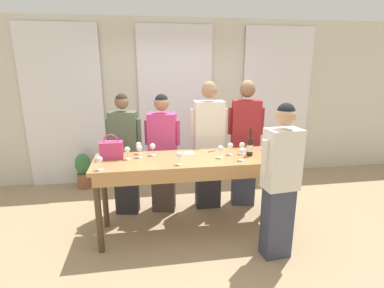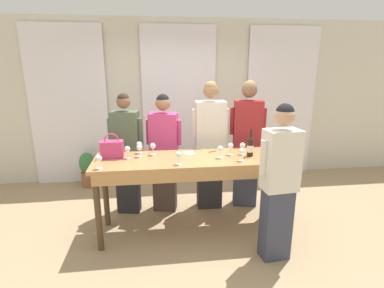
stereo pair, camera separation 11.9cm
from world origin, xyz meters
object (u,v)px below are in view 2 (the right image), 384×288
at_px(wine_glass_front_mid, 243,146).
at_px(host_pouring, 279,182).
at_px(wine_glass_center_left, 286,152).
at_px(wine_glass_by_bottle, 242,152).
at_px(wine_glass_front_left, 266,142).
at_px(guest_striped_shirt, 247,143).
at_px(guest_pink_top, 164,152).
at_px(wine_glass_center_right, 139,148).
at_px(wine_glass_center_mid, 178,155).
at_px(guest_cream_sweater, 210,145).
at_px(wine_glass_back_right, 220,149).
at_px(handbag, 112,149).
at_px(wine_glass_near_host, 231,146).
at_px(wine_glass_by_handbag, 127,150).
at_px(wine_bottle, 250,146).
at_px(wine_glass_back_left, 139,145).
at_px(tasting_bar, 193,168).
at_px(potted_plant, 87,169).
at_px(guest_olive_jacket, 126,153).
at_px(wine_glass_back_mid, 153,146).
at_px(wine_glass_front_right, 99,159).

xyz_separation_m(wine_glass_front_mid, host_pouring, (0.19, -0.69, -0.20)).
bearing_deg(wine_glass_center_left, wine_glass_by_bottle, 170.83).
height_order(wine_glass_front_left, guest_striped_shirt, guest_striped_shirt).
bearing_deg(guest_pink_top, wine_glass_center_right, -120.74).
height_order(wine_glass_center_mid, guest_cream_sweater, guest_cream_sweater).
bearing_deg(wine_glass_front_left, wine_glass_center_left, -81.05).
distance_m(wine_glass_back_right, guest_cream_sweater, 0.70).
xyz_separation_m(handbag, guest_striped_shirt, (1.82, 0.51, -0.12)).
bearing_deg(handbag, wine_glass_by_bottle, -11.88).
height_order(wine_glass_near_host, host_pouring, host_pouring).
bearing_deg(wine_glass_by_handbag, host_pouring, -23.95).
bearing_deg(guest_pink_top, wine_glass_front_left, -18.78).
bearing_deg(wine_glass_back_right, wine_bottle, 4.89).
distance_m(handbag, host_pouring, 1.94).
distance_m(wine_glass_by_bottle, guest_striped_shirt, 0.89).
distance_m(wine_glass_center_left, wine_glass_back_left, 1.77).
xyz_separation_m(wine_glass_back_right, host_pouring, (0.50, -0.58, -0.20)).
bearing_deg(wine_glass_back_right, wine_glass_front_mid, 19.35).
distance_m(wine_bottle, wine_glass_back_left, 1.37).
bearing_deg(tasting_bar, guest_cream_sweater, 63.58).
relative_size(wine_glass_by_bottle, host_pouring, 0.09).
bearing_deg(wine_bottle, wine_glass_center_left, -35.79).
bearing_deg(wine_bottle, potted_plant, 144.35).
bearing_deg(wine_glass_by_handbag, wine_bottle, -3.49).
xyz_separation_m(handbag, wine_glass_near_host, (1.43, -0.07, 0.00)).
xyz_separation_m(guest_olive_jacket, host_pouring, (1.66, -1.27, 0.01)).
bearing_deg(wine_glass_back_mid, wine_glass_front_right, -142.94).
xyz_separation_m(tasting_bar, host_pouring, (0.82, -0.61, 0.03)).
height_order(wine_bottle, guest_olive_jacket, guest_olive_jacket).
distance_m(wine_glass_center_right, potted_plant, 1.97).
distance_m(wine_glass_center_left, wine_glass_center_right, 1.72).
bearing_deg(wine_glass_by_bottle, guest_striped_shirt, 68.42).
bearing_deg(potted_plant, wine_glass_by_bottle, -40.28).
bearing_deg(handbag, wine_glass_front_mid, -2.62).
relative_size(wine_glass_near_host, guest_cream_sweater, 0.08).
relative_size(wine_glass_by_bottle, potted_plant, 0.25).
distance_m(handbag, wine_glass_front_right, 0.39).
bearing_deg(wine_glass_back_mid, wine_glass_front_mid, -6.27).
bearing_deg(wine_glass_near_host, wine_glass_front_right, -168.37).
xyz_separation_m(wine_bottle, wine_glass_near_host, (-0.22, 0.08, -0.01)).
height_order(wine_glass_center_left, wine_glass_center_mid, same).
distance_m(wine_glass_back_mid, guest_striped_shirt, 1.42).
relative_size(wine_glass_back_mid, wine_glass_by_bottle, 1.00).
height_order(wine_glass_front_right, host_pouring, host_pouring).
relative_size(wine_glass_near_host, wine_glass_by_bottle, 1.00).
bearing_deg(handbag, tasting_bar, -9.16).
distance_m(wine_glass_front_mid, wine_glass_back_right, 0.32).
bearing_deg(wine_bottle, wine_glass_back_left, 167.90).
distance_m(handbag, wine_glass_center_left, 2.03).
bearing_deg(handbag, wine_glass_near_host, -2.84).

